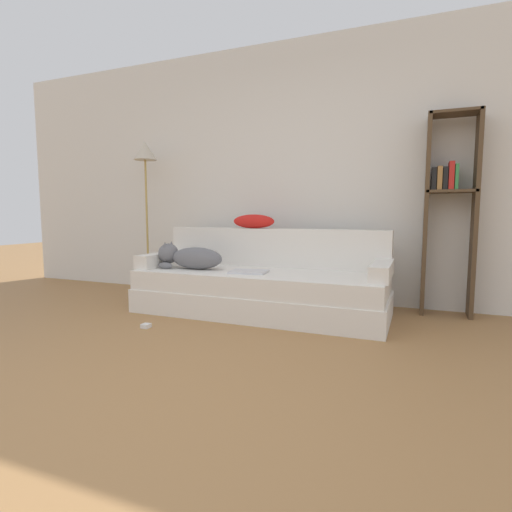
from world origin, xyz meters
name	(u,v)px	position (x,y,z in m)	size (l,w,h in m)	color
ground_plane	(136,411)	(0.00, 0.00, 0.00)	(20.00, 20.00, 0.00)	#9E7042
wall_back	(300,172)	(0.00, 2.71, 1.35)	(7.57, 0.06, 2.70)	silver
couch	(260,293)	(-0.15, 1.93, 0.19)	(2.29, 0.88, 0.39)	silver
couch_backrest	(274,248)	(-0.15, 2.30, 0.58)	(2.25, 0.15, 0.38)	silver
couch_arm_left	(162,259)	(-1.22, 1.93, 0.46)	(0.15, 0.69, 0.13)	silver
couch_arm_right	(382,271)	(0.93, 1.93, 0.46)	(0.15, 0.69, 0.13)	silver
dog	(189,257)	(-0.84, 1.84, 0.51)	(0.68, 0.24, 0.26)	slate
laptop	(249,272)	(-0.20, 1.81, 0.40)	(0.35, 0.28, 0.02)	silver
throw_pillow	(254,221)	(-0.36, 2.29, 0.84)	(0.44, 0.17, 0.14)	red
bookshelf	(449,203)	(1.43, 2.52, 1.02)	(0.43, 0.26, 1.80)	#4C3823
floor_lamp	(145,166)	(-1.74, 2.40, 1.46)	(0.26, 0.26, 1.74)	tan
power_adapter	(146,326)	(-0.82, 1.14, 0.02)	(0.07, 0.07, 0.03)	silver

